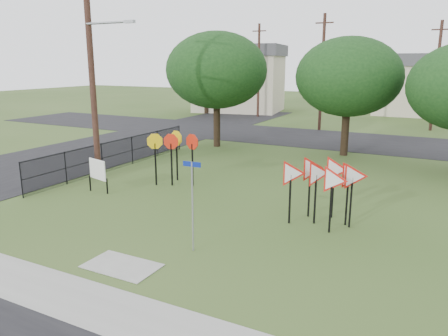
# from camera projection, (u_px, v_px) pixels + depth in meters

# --- Properties ---
(ground) EXTENTS (140.00, 140.00, 0.00)m
(ground) POSITION_uv_depth(u_px,v_px,m) (172.00, 236.00, 13.82)
(ground) COLOR #324D1D
(sidewalk) EXTENTS (30.00, 1.60, 0.02)m
(sidewalk) POSITION_uv_depth(u_px,v_px,m) (71.00, 297.00, 10.20)
(sidewalk) COLOR gray
(sidewalk) RESTS_ON ground
(planting_strip) EXTENTS (30.00, 0.80, 0.02)m
(planting_strip) POSITION_uv_depth(u_px,v_px,m) (27.00, 323.00, 9.16)
(planting_strip) COLOR #324D1D
(planting_strip) RESTS_ON ground
(street_left) EXTENTS (8.00, 50.00, 0.02)m
(street_left) POSITION_uv_depth(u_px,v_px,m) (105.00, 148.00, 27.83)
(street_left) COLOR black
(street_left) RESTS_ON ground
(street_far) EXTENTS (60.00, 8.00, 0.02)m
(street_far) POSITION_uv_depth(u_px,v_px,m) (331.00, 139.00, 31.03)
(street_far) COLOR black
(street_far) RESTS_ON ground
(curb_pad) EXTENTS (2.00, 1.20, 0.02)m
(curb_pad) POSITION_uv_depth(u_px,v_px,m) (122.00, 266.00, 11.75)
(curb_pad) COLOR gray
(curb_pad) RESTS_ON ground
(street_name_sign) EXTENTS (0.55, 0.05, 2.66)m
(street_name_sign) POSITION_uv_depth(u_px,v_px,m) (192.00, 200.00, 12.37)
(street_name_sign) COLOR #979A9F
(street_name_sign) RESTS_ON ground
(stop_sign_cluster) EXTENTS (2.18, 1.45, 2.34)m
(stop_sign_cluster) POSITION_uv_depth(u_px,v_px,m) (174.00, 146.00, 19.30)
(stop_sign_cluster) COLOR black
(stop_sign_cluster) RESTS_ON ground
(yield_sign_cluster) EXTENTS (2.80, 1.54, 2.25)m
(yield_sign_cluster) POSITION_uv_depth(u_px,v_px,m) (326.00, 176.00, 14.49)
(yield_sign_cluster) COLOR black
(yield_sign_cluster) RESTS_ON ground
(info_board) EXTENTS (1.11, 0.32, 1.42)m
(info_board) POSITION_uv_depth(u_px,v_px,m) (98.00, 171.00, 18.23)
(info_board) COLOR black
(info_board) RESTS_ON ground
(utility_pole_main) EXTENTS (3.55, 0.33, 10.00)m
(utility_pole_main) POSITION_uv_depth(u_px,v_px,m) (92.00, 65.00, 19.72)
(utility_pole_main) COLOR #462A20
(utility_pole_main) RESTS_ON ground
(far_pole_a) EXTENTS (1.40, 0.24, 9.00)m
(far_pole_a) POSITION_uv_depth(u_px,v_px,m) (322.00, 72.00, 34.30)
(far_pole_a) COLOR #462A20
(far_pole_a) RESTS_ON ground
(far_pole_b) EXTENTS (1.40, 0.24, 8.50)m
(far_pole_b) POSITION_uv_depth(u_px,v_px,m) (436.00, 75.00, 34.19)
(far_pole_b) COLOR #462A20
(far_pole_b) RESTS_ON ground
(far_pole_c) EXTENTS (1.40, 0.24, 9.00)m
(far_pole_c) POSITION_uv_depth(u_px,v_px,m) (259.00, 70.00, 43.07)
(far_pole_c) COLOR #462A20
(far_pole_c) RESTS_ON ground
(fence_run) EXTENTS (0.05, 11.55, 1.50)m
(fence_run) POSITION_uv_depth(u_px,v_px,m) (118.00, 153.00, 22.44)
(fence_run) COLOR black
(fence_run) RESTS_ON ground
(house_left) EXTENTS (10.58, 8.88, 7.20)m
(house_left) POSITION_uv_depth(u_px,v_px,m) (239.00, 78.00, 48.54)
(house_left) COLOR beige
(house_left) RESTS_ON ground
(house_mid) EXTENTS (8.40, 8.40, 6.20)m
(house_mid) POSITION_uv_depth(u_px,v_px,m) (419.00, 84.00, 45.71)
(house_mid) COLOR beige
(house_mid) RESTS_ON ground
(tree_near_left) EXTENTS (6.40, 6.40, 7.27)m
(tree_near_left) POSITION_uv_depth(u_px,v_px,m) (217.00, 70.00, 27.43)
(tree_near_left) COLOR black
(tree_near_left) RESTS_ON ground
(tree_near_mid) EXTENTS (6.00, 6.00, 6.80)m
(tree_near_mid) POSITION_uv_depth(u_px,v_px,m) (349.00, 77.00, 24.76)
(tree_near_mid) COLOR black
(tree_near_mid) RESTS_ON ground
(tree_far_left) EXTENTS (6.80, 6.80, 7.73)m
(tree_far_left) POSITION_uv_depth(u_px,v_px,m) (206.00, 64.00, 45.64)
(tree_far_left) COLOR black
(tree_far_left) RESTS_ON ground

